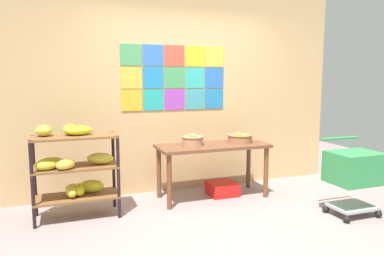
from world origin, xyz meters
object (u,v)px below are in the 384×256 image
(display_table, at_px, (213,152))
(fruit_basket_right, at_px, (240,138))
(produce_crate_under_table, at_px, (222,188))
(banana_shelf_unit, at_px, (73,165))
(shopping_cart, at_px, (354,171))
(fruit_basket_back_right, at_px, (193,140))

(display_table, bearing_deg, fruit_basket_right, 4.28)
(fruit_basket_right, xyz_separation_m, produce_crate_under_table, (-0.24, 0.02, -0.68))
(produce_crate_under_table, bearing_deg, display_table, -164.11)
(banana_shelf_unit, relative_size, shopping_cart, 1.21)
(display_table, relative_size, produce_crate_under_table, 3.92)
(display_table, height_order, shopping_cart, shopping_cart)
(display_table, height_order, produce_crate_under_table, display_table)
(fruit_basket_right, xyz_separation_m, shopping_cart, (0.84, -1.16, -0.24))
(fruit_basket_right, bearing_deg, shopping_cart, -54.26)
(banana_shelf_unit, distance_m, shopping_cart, 3.14)
(banana_shelf_unit, distance_m, produce_crate_under_table, 1.96)
(banana_shelf_unit, distance_m, fruit_basket_right, 2.15)
(fruit_basket_back_right, xyz_separation_m, produce_crate_under_table, (0.43, 0.02, -0.69))
(fruit_basket_back_right, xyz_separation_m, shopping_cart, (1.51, -1.16, -0.26))
(fruit_basket_right, distance_m, shopping_cart, 1.45)
(banana_shelf_unit, relative_size, display_table, 0.73)
(banana_shelf_unit, distance_m, display_table, 1.73)
(display_table, bearing_deg, shopping_cart, -42.32)
(display_table, xyz_separation_m, fruit_basket_right, (0.41, 0.03, 0.16))
(banana_shelf_unit, height_order, shopping_cart, banana_shelf_unit)
(banana_shelf_unit, xyz_separation_m, display_table, (1.73, 0.11, 0.01))
(display_table, bearing_deg, banana_shelf_unit, -176.45)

